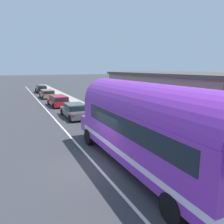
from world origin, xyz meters
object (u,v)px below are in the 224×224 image
at_px(car_lead, 75,110).
at_px(car_second, 58,100).
at_px(painted_bus, 150,125).
at_px(car_fourth, 41,89).
at_px(car_third, 47,93).

relative_size(car_lead, car_second, 1.03).
relative_size(painted_bus, car_second, 2.71).
height_order(car_lead, car_fourth, same).
xyz_separation_m(painted_bus, car_third, (-0.16, 28.21, -1.51)).
bearing_deg(painted_bus, car_second, 90.22).
relative_size(car_second, car_third, 1.08).
relative_size(car_lead, car_third, 1.11).
bearing_deg(car_third, car_lead, -88.98).
xyz_separation_m(car_lead, car_fourth, (-0.09, 24.24, 0.05)).
distance_m(car_second, car_third, 8.33).
height_order(painted_bus, car_second, painted_bus).
height_order(car_lead, car_third, same).
relative_size(painted_bus, car_lead, 2.63).
relative_size(car_third, car_fourth, 0.95).
bearing_deg(car_fourth, car_third, -91.18).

